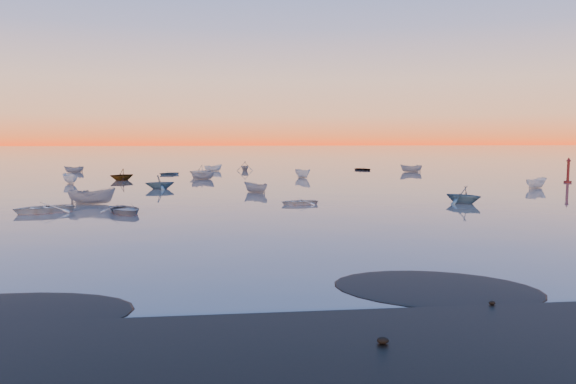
{
  "coord_description": "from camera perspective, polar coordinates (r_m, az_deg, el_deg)",
  "views": [
    {
      "loc": [
        -7.18,
        -21.85,
        6.09
      ],
      "look_at": [
        -1.35,
        28.0,
        1.21
      ],
      "focal_mm": 35.0,
      "sensor_mm": 36.0,
      "label": 1
    }
  ],
  "objects": [
    {
      "name": "moored_fleet",
      "position": [
        75.44,
        -1.19,
        0.92
      ],
      "size": [
        124.0,
        58.0,
        1.2
      ],
      "primitive_type": null,
      "color": "white",
      "rests_on": "ground"
    },
    {
      "name": "boat_near_center",
      "position": [
        54.47,
        -19.28,
        -1.18
      ],
      "size": [
        1.88,
        4.3,
        1.48
      ],
      "primitive_type": "imported",
      "rotation": [
        0.0,
        0.0,
        1.59
      ],
      "color": "gray",
      "rests_on": "ground"
    },
    {
      "name": "ground",
      "position": [
        122.21,
        -3.3,
        2.69
      ],
      "size": [
        600.0,
        600.0,
        0.0
      ],
      "primitive_type": "plane",
      "color": "#695D57",
      "rests_on": "ground"
    },
    {
      "name": "boat_near_right",
      "position": [
        54.5,
        17.37,
        -1.11
      ],
      "size": [
        3.76,
        3.5,
        1.24
      ],
      "primitive_type": "imported",
      "rotation": [
        0.0,
        0.0,
        3.84
      ],
      "color": "#3B5E71",
      "rests_on": "ground"
    },
    {
      "name": "boat_near_left",
      "position": [
        46.91,
        -16.24,
        -2.13
      ],
      "size": [
        4.69,
        3.69,
        1.09
      ],
      "primitive_type": "imported",
      "rotation": [
        0.0,
        0.0,
        0.5
      ],
      "color": "gray",
      "rests_on": "ground"
    },
    {
      "name": "mud_lobes",
      "position": [
        22.88,
        12.06,
        -9.99
      ],
      "size": [
        140.0,
        6.0,
        0.07
      ],
      "primitive_type": null,
      "color": "black",
      "rests_on": "ground"
    },
    {
      "name": "channel_marker",
      "position": [
        84.82,
        26.57,
        1.8
      ],
      "size": [
        1.0,
        1.0,
        3.55
      ],
      "color": "#450F0E",
      "rests_on": "ground"
    }
  ]
}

